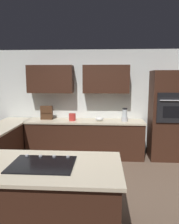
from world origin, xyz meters
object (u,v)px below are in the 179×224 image
object	(u,v)px
kettle	(72,117)
spice_rack	(47,113)
wall_oven	(168,116)
mixing_bowl	(99,119)
cooktop	(43,164)
blender	(125,116)

from	to	relation	value
kettle	spice_rack	bearing A→B (deg)	-8.68
wall_oven	mixing_bowl	size ratio (longest dim) A/B	11.11
cooktop	kettle	xyz separation A→B (m)	(0.03, -2.70, 0.08)
kettle	wall_oven	bearing A→B (deg)	-179.61
mixing_bowl	spice_rack	world-z (taller)	spice_rack
blender	kettle	xyz separation A→B (m)	(1.25, -0.00, -0.05)
spice_rack	kettle	distance (m)	0.66
mixing_bowl	kettle	distance (m)	0.65
blender	kettle	distance (m)	1.25
blender	spice_rack	bearing A→B (deg)	-2.99
mixing_bowl	kettle	bearing A→B (deg)	0.00
blender	cooktop	bearing A→B (deg)	65.60
mixing_bowl	spice_rack	bearing A→B (deg)	-4.37
wall_oven	blender	xyz separation A→B (m)	(1.00, 0.02, -0.01)
wall_oven	spice_rack	bearing A→B (deg)	-1.66
blender	mixing_bowl	distance (m)	0.61
cooktop	mixing_bowl	distance (m)	2.77
wall_oven	cooktop	bearing A→B (deg)	50.66
wall_oven	spice_rack	world-z (taller)	wall_oven
wall_oven	blender	world-z (taller)	wall_oven
wall_oven	kettle	xyz separation A→B (m)	(2.25, 0.02, -0.06)
wall_oven	spice_rack	distance (m)	2.90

